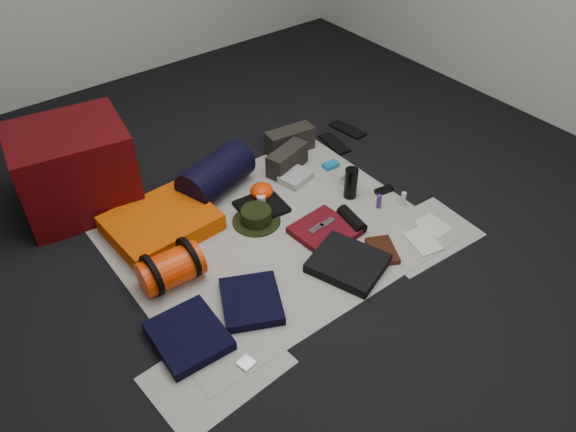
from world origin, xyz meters
TOP-DOWN VIEW (x-y plane):
  - floor at (0.00, 0.00)m, footprint 4.50×4.50m
  - newspaper_mat at (0.00, 0.00)m, footprint 1.60×1.30m
  - newspaper_sheet_front_left at (-0.70, -0.55)m, footprint 0.61×0.44m
  - newspaper_sheet_front_right at (0.65, -0.50)m, footprint 0.60×0.43m
  - red_cabinet at (-0.71, 0.88)m, footprint 0.68×0.59m
  - sleeping_pad at (-0.46, 0.40)m, footprint 0.57×0.48m
  - stuff_sack at (-0.60, 0.02)m, footprint 0.32×0.20m
  - sack_strap_left at (-0.70, 0.02)m, footprint 0.02×0.22m
  - sack_strap_right at (-0.50, 0.02)m, footprint 0.02×0.22m
  - navy_duffel at (-0.03, 0.51)m, footprint 0.51×0.36m
  - boonie_brim at (-0.00, 0.14)m, footprint 0.31×0.31m
  - boonie_crown at (-0.00, 0.14)m, footprint 0.17×0.17m
  - hiking_boot_left at (0.44, 0.43)m, footprint 0.31×0.19m
  - hiking_boot_right at (0.58, 0.59)m, footprint 0.33×0.16m
  - flip_flop_left at (0.87, 0.47)m, footprint 0.13×0.27m
  - flip_flop_right at (1.06, 0.55)m, footprint 0.13×0.27m
  - trousers_navy_a at (-0.71, -0.34)m, footprint 0.31×0.35m
  - trousers_navy_b at (-0.38, -0.34)m, footprint 0.38×0.40m
  - trousers_charcoal at (0.16, -0.43)m, footprint 0.41×0.44m
  - black_tshirt at (0.09, 0.22)m, footprint 0.28×0.26m
  - red_shirt at (0.23, -0.17)m, footprint 0.32×0.32m
  - orange_stuff_sack at (0.15, 0.30)m, footprint 0.14×0.14m
  - first_aid_pouch at (0.41, 0.31)m, footprint 0.22×0.18m
  - water_bottle at (0.56, -0.01)m, footprint 0.09×0.09m
  - speaker at (0.39, -0.20)m, footprint 0.10×0.21m
  - compact_camera at (0.65, 0.10)m, footprint 0.12×0.08m
  - cyan_case at (0.67, 0.29)m, footprint 0.10×0.07m
  - toiletry_purple at (0.62, -0.18)m, footprint 0.03×0.03m
  - toiletry_clear at (0.75, -0.26)m, footprint 0.04×0.04m
  - paperback_book at (0.37, -0.47)m, footprint 0.21×0.24m
  - map_booklet at (0.61, -0.54)m, footprint 0.18×0.23m
  - map_printout at (0.75, -0.49)m, footprint 0.13×0.17m
  - sunglasses at (0.75, -0.10)m, footprint 0.12×0.06m
  - key_cluster at (-0.58, -0.60)m, footprint 0.08×0.08m
  - tape_roll at (0.11, 0.25)m, footprint 0.05×0.05m
  - energy_bar_a at (0.19, -0.15)m, footprint 0.10×0.05m
  - energy_bar_b at (0.27, -0.15)m, footprint 0.10×0.05m

SIDE VIEW (x-z plane):
  - floor at x=0.00m, z-range -0.02..0.00m
  - newspaper_sheet_front_left at x=-0.70m, z-range 0.00..0.00m
  - newspaper_sheet_front_right at x=0.65m, z-range 0.00..0.00m
  - newspaper_mat at x=0.00m, z-range 0.00..0.01m
  - flip_flop_left at x=0.87m, z-range 0.00..0.01m
  - flip_flop_right at x=1.06m, z-range 0.00..0.01m
  - map_printout at x=0.75m, z-range 0.01..0.01m
  - boonie_brim at x=0.00m, z-range 0.01..0.01m
  - map_booklet at x=0.61m, z-range 0.01..0.02m
  - key_cluster at x=-0.58m, z-range 0.01..0.02m
  - black_tshirt at x=0.09m, z-range 0.01..0.03m
  - sunglasses at x=0.75m, z-range 0.01..0.03m
  - paperback_book at x=0.37m, z-range 0.01..0.03m
  - cyan_case at x=0.67m, z-range 0.01..0.04m
  - red_shirt at x=0.23m, z-range 0.01..0.05m
  - compact_camera at x=0.65m, z-range 0.01..0.05m
  - first_aid_pouch at x=0.41m, z-range 0.01..0.05m
  - trousers_navy_b at x=-0.38m, z-range 0.01..0.05m
  - trousers_navy_a at x=-0.71m, z-range 0.01..0.06m
  - trousers_charcoal at x=0.16m, z-range 0.01..0.06m
  - speaker at x=0.39m, z-range 0.01..0.08m
  - toiletry_purple at x=0.62m, z-range 0.01..0.09m
  - tape_roll at x=0.11m, z-range 0.03..0.07m
  - toiletry_clear at x=0.75m, z-range 0.01..0.09m
  - orange_stuff_sack at x=0.15m, z-range 0.01..0.10m
  - boonie_crown at x=0.00m, z-range 0.01..0.09m
  - energy_bar_a at x=0.19m, z-range 0.05..0.06m
  - energy_bar_b at x=0.27m, z-range 0.05..0.06m
  - sleeping_pad at x=-0.46m, z-range 0.01..0.11m
  - hiking_boot_left at x=0.44m, z-range 0.01..0.15m
  - hiking_boot_right at x=0.58m, z-range 0.01..0.16m
  - stuff_sack at x=-0.60m, z-range 0.01..0.19m
  - water_bottle at x=0.56m, z-range 0.01..0.20m
  - sack_strap_left at x=-0.70m, z-range 0.01..0.22m
  - sack_strap_right at x=-0.50m, z-range 0.01..0.22m
  - navy_duffel at x=-0.03m, z-range 0.01..0.24m
  - red_cabinet at x=-0.71m, z-range 0.00..0.50m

